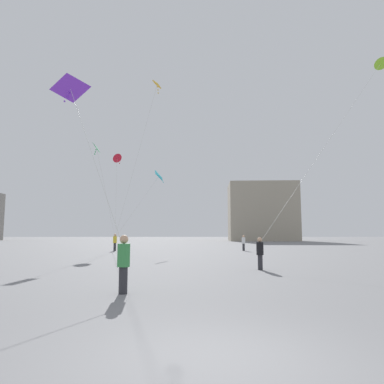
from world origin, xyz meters
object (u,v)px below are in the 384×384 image
at_px(person_in_green, 124,261).
at_px(kite_cyan_delta, 159,176).
at_px(building_centre_hall, 262,212).
at_px(person_in_black, 260,252).
at_px(kite_lime_diamond, 380,65).
at_px(kite_crimson_diamond, 117,159).
at_px(kite_emerald_delta, 97,150).
at_px(kite_violet_delta, 71,90).
at_px(kite_amber_diamond, 157,86).
at_px(person_in_yellow, 115,241).
at_px(person_in_white, 244,242).

bearing_deg(person_in_green, kite_cyan_delta, 139.54).
bearing_deg(building_centre_hall, person_in_black, -102.42).
bearing_deg(building_centre_hall, kite_lime_diamond, -92.96).
relative_size(person_in_green, kite_crimson_diamond, 0.19).
bearing_deg(kite_emerald_delta, kite_violet_delta, -83.40).
bearing_deg(kite_amber_diamond, person_in_yellow, 122.67).
bearing_deg(kite_cyan_delta, kite_lime_diamond, -29.91).
xyz_separation_m(person_in_black, person_in_green, (-5.52, -6.68, 0.08)).
xyz_separation_m(person_in_green, kite_lime_diamond, (16.46, 14.22, 13.38)).
bearing_deg(kite_lime_diamond, kite_amber_diamond, 167.87).
distance_m(kite_emerald_delta, kite_violet_delta, 11.08).
bearing_deg(person_in_black, kite_violet_delta, 172.25).
distance_m(kite_emerald_delta, building_centre_hall, 56.57).
bearing_deg(person_in_white, kite_emerald_delta, -67.37).
bearing_deg(kite_crimson_diamond, building_centre_hall, 59.79).
distance_m(person_in_black, kite_lime_diamond, 18.92).
relative_size(person_in_white, kite_cyan_delta, 0.24).
height_order(person_in_white, kite_lime_diamond, kite_lime_diamond).
bearing_deg(person_in_black, person_in_white, 80.30).
bearing_deg(person_in_yellow, person_in_black, -87.23).
bearing_deg(person_in_yellow, kite_amber_diamond, -84.74).
distance_m(person_in_green, building_centre_hall, 72.12).
height_order(kite_amber_diamond, kite_cyan_delta, kite_amber_diamond).
distance_m(person_in_black, building_centre_hall, 64.33).
relative_size(person_in_black, building_centre_hall, 0.10).
height_order(kite_violet_delta, kite_crimson_diamond, kite_crimson_diamond).
distance_m(kite_violet_delta, kite_crimson_diamond, 19.20).
bearing_deg(person_in_white, kite_cyan_delta, -88.01).
height_order(person_in_yellow, kite_amber_diamond, kite_amber_diamond).
bearing_deg(kite_cyan_delta, person_in_white, 4.83).
height_order(person_in_yellow, building_centre_hall, building_centre_hall).
bearing_deg(person_in_black, kite_cyan_delta, 107.00).
bearing_deg(kite_cyan_delta, kite_amber_diamond, -88.27).
relative_size(person_in_green, kite_violet_delta, 0.20).
distance_m(kite_amber_diamond, kite_cyan_delta, 9.15).
xyz_separation_m(person_in_white, kite_violet_delta, (-12.02, -17.32, 8.56)).
relative_size(kite_emerald_delta, kite_crimson_diamond, 0.89).
xyz_separation_m(person_in_yellow, kite_crimson_diamond, (-0.31, 1.65, 8.79)).
bearing_deg(kite_emerald_delta, person_in_green, -73.26).
xyz_separation_m(person_in_green, kite_emerald_delta, (-5.57, 18.51, 7.81)).
xyz_separation_m(kite_violet_delta, kite_crimson_diamond, (-1.18, 19.16, 0.31)).
bearing_deg(kite_violet_delta, person_in_green, -60.27).
bearing_deg(building_centre_hall, kite_cyan_delta, -113.97).
relative_size(person_in_white, person_in_green, 0.91).
height_order(person_in_white, person_in_green, person_in_green).
bearing_deg(person_in_white, kite_crimson_diamond, -100.81).
bearing_deg(kite_lime_diamond, person_in_black, -145.40).
bearing_deg(kite_emerald_delta, person_in_black, -46.86).
distance_m(kite_amber_diamond, kite_violet_delta, 11.95).
height_order(person_in_white, person_in_yellow, person_in_yellow).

